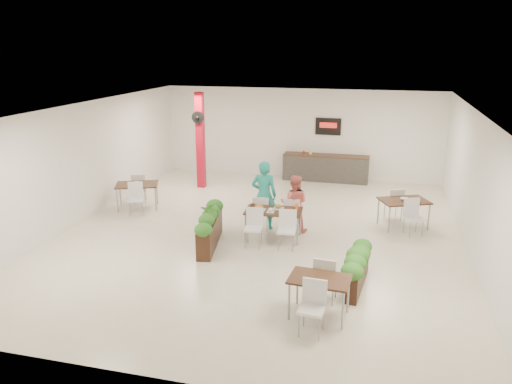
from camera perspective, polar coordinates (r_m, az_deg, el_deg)
ground at (r=12.89m, az=0.49°, el=-4.80°), size 12.00×12.00×0.00m
room_shell at (r=12.31m, az=0.51°, el=3.94°), size 10.10×12.10×3.22m
red_column at (r=16.81m, az=-6.38°, el=5.99°), size 0.40×0.41×3.20m
service_counter at (r=17.92m, az=7.96°, el=2.82°), size 3.00×0.64×2.20m
main_table at (r=12.39m, az=1.97°, el=-2.57°), size 1.45×1.70×0.92m
diner_man at (r=13.00m, az=0.93°, el=-0.36°), size 0.70×0.48×1.83m
diner_woman at (r=12.89m, az=4.38°, el=-1.31°), size 0.77×0.62×1.50m
planter_left at (r=12.05m, az=-5.32°, el=-3.76°), size 0.70×2.05×1.09m
planter_right at (r=10.23m, az=11.50°, el=-8.14°), size 0.53×1.69×0.88m
side_table_a at (r=15.10m, az=-13.44°, el=0.47°), size 1.42×1.66×0.92m
side_table_b at (r=13.74m, az=16.54°, el=-1.36°), size 1.45×1.65×0.92m
side_table_c at (r=9.02m, az=7.27°, el=-10.50°), size 1.12×1.65×0.92m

